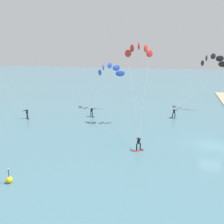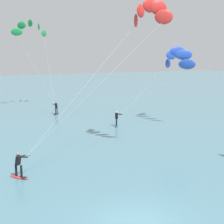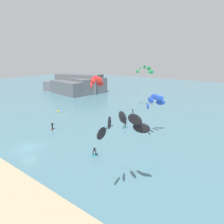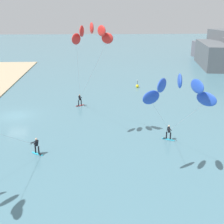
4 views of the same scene
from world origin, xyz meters
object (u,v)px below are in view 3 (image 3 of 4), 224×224
at_px(kitesurfer_nearshore, 120,126).
at_px(kitesurfer_far_out, 153,102).
at_px(kitesurfer_downwind, 144,71).
at_px(kitesurfer_mid_water, 93,84).
at_px(marker_buoy, 58,111).

xyz_separation_m(kitesurfer_nearshore, kitesurfer_far_out, (-4.86, 18.33, -1.65)).
relative_size(kitesurfer_nearshore, kitesurfer_downwind, 0.92).
distance_m(kitesurfer_nearshore, kitesurfer_mid_water, 17.79).
bearing_deg(marker_buoy, kitesurfer_mid_water, -20.08).
xyz_separation_m(kitesurfer_nearshore, kitesurfer_mid_water, (-13.65, 11.29, 1.66)).
height_order(kitesurfer_mid_water, kitesurfer_far_out, kitesurfer_mid_water).
bearing_deg(kitesurfer_nearshore, kitesurfer_far_out, 104.84).
bearing_deg(kitesurfer_far_out, kitesurfer_downwind, 122.43).
relative_size(kitesurfer_nearshore, kitesurfer_mid_water, 0.95).
bearing_deg(kitesurfer_downwind, kitesurfer_mid_water, -83.14).
bearing_deg(kitesurfer_nearshore, kitesurfer_downwind, 114.33).
relative_size(kitesurfer_nearshore, marker_buoy, 8.65).
bearing_deg(marker_buoy, kitesurfer_nearshore, -28.83).
distance_m(kitesurfer_nearshore, marker_buoy, 39.79).
bearing_deg(kitesurfer_downwind, kitesurfer_far_out, -57.57).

